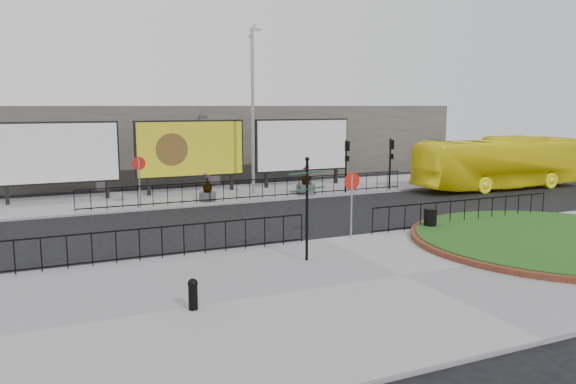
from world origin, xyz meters
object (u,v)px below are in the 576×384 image
bollard (193,293)px  planter_a (207,190)px  fingerpost_sign (307,199)px  litter_bin (430,220)px  lamp_post (253,109)px  bus (500,163)px  planter_c (306,184)px  billboard_mid (191,149)px

bollard → planter_a: bearing=72.3°
fingerpost_sign → litter_bin: fingerpost_sign is taller
lamp_post → bus: (14.64, -3.52, -3.25)m
litter_bin → planter_c: size_ratio=0.54×
billboard_mid → planter_c: 6.77m
bollard → litter_bin: litter_bin is taller
planter_c → lamp_post: bearing=154.8°
bollard → bus: size_ratio=0.07×
bollard → bus: 25.78m
bus → planter_a: bus is taller
fingerpost_sign → litter_bin: size_ratio=3.73×
lamp_post → planter_a: lamp_post is taller
lamp_post → bollard: size_ratio=11.87×
lamp_post → bollard: lamp_post is taller
billboard_mid → fingerpost_sign: bearing=-91.3°
bollard → planter_c: size_ratio=0.48×
planter_a → lamp_post: bearing=21.5°
lamp_post → fingerpost_sign: size_ratio=2.78×
lamp_post → planter_c: 5.05m
fingerpost_sign → planter_c: 13.61m
bus → planter_c: 12.24m
bollard → lamp_post: bearing=64.2°
lamp_post → planter_c: (2.64, -1.24, -4.12)m
fingerpost_sign → billboard_mid: bearing=69.6°
bus → planter_a: (-17.64, 2.34, -0.88)m
fingerpost_sign → bollard: bearing=-167.1°
billboard_mid → bollard: bearing=-104.8°
litter_bin → planter_c: bearing=91.9°
lamp_post → litter_bin: bearing=-75.5°
billboard_mid → planter_a: bearing=-90.0°
fingerpost_sign → litter_bin: bearing=-3.3°
lamp_post → litter_bin: (2.99, -11.60, -4.26)m
lamp_post → billboard_mid: bearing=146.7°
planter_a → planter_c: planter_c is taller
litter_bin → planter_a: (-6.00, 10.41, 0.13)m
lamp_post → bus: size_ratio=0.82×
billboard_mid → planter_c: billboard_mid is taller
billboard_mid → planter_a: size_ratio=4.23×
litter_bin → bus: size_ratio=0.08×
billboard_mid → litter_bin: 14.98m
lamp_post → planter_a: size_ratio=6.30×
lamp_post → planter_a: bearing=-158.5°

